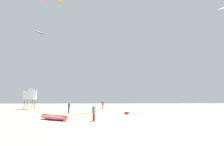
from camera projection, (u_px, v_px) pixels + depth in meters
name	position (u px, v px, depth m)	size (l,w,h in m)	color
ground_plane	(125.00, 131.00, 13.65)	(120.00, 120.00, 0.00)	beige
person_foreground	(94.00, 112.00, 19.16)	(0.35, 0.47, 1.55)	#B21E23
person_midground	(69.00, 107.00, 29.00)	(0.35, 0.50, 1.55)	navy
person_left	(103.00, 104.00, 37.64)	(0.39, 0.57, 1.73)	#B21E23
kite_grounded_near	(54.00, 117.00, 20.13)	(4.22, 3.80, 0.54)	#E5598C
lifeguard_tower	(30.00, 93.00, 38.45)	(2.30, 2.30, 4.15)	#8C704C
cooler_box	(127.00, 113.00, 26.82)	(0.56, 0.36, 0.32)	red
kite_aloft_1	(40.00, 33.00, 49.77)	(2.17, 2.87, 0.60)	#2D2D33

